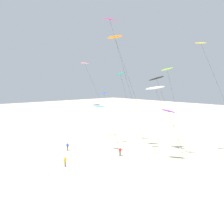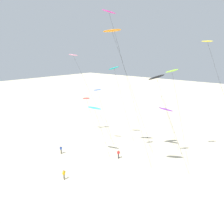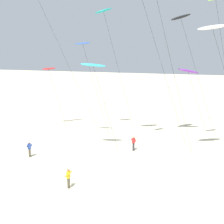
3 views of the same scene
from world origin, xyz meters
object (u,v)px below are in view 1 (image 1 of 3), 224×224
(kite_white, at_px, (155,88))
(kite_lime, at_px, (168,71))
(kite_orange, at_px, (115,38))
(kite_flyer_furthest, at_px, (65,162))
(kite_black, at_px, (157,79))
(kite_cyan, at_px, (98,106))
(kite_red, at_px, (97,105))
(kite_pink, at_px, (86,65))
(kite_magenta, at_px, (111,24))
(kite_flyer_nearest, at_px, (120,152))
(kite_flyer_middle, at_px, (68,147))
(kite_blue, at_px, (104,94))
(kite_purple, at_px, (168,111))
(kite_yellow, at_px, (203,48))
(kite_teal, at_px, (121,75))

(kite_white, relative_size, kite_lime, 0.82)
(kite_orange, xyz_separation_m, kite_flyer_furthest, (-0.93, -10.46, -21.10))
(kite_black, bearing_deg, kite_lime, -30.32)
(kite_cyan, bearing_deg, kite_red, 143.42)
(kite_pink, relative_size, kite_magenta, 0.76)
(kite_flyer_nearest, bearing_deg, kite_flyer_middle, -149.30)
(kite_blue, bearing_deg, kite_pink, -176.68)
(kite_cyan, distance_m, kite_lime, 14.25)
(kite_lime, bearing_deg, kite_flyer_middle, -151.44)
(kite_red, distance_m, kite_flyer_furthest, 21.19)
(kite_purple, bearing_deg, kite_white, -71.06)
(kite_orange, bearing_deg, kite_red, 156.42)
(kite_flyer_nearest, bearing_deg, kite_magenta, -80.09)
(kite_yellow, height_order, kite_teal, kite_yellow)
(kite_lime, relative_size, kite_flyer_middle, 9.90)
(kite_flyer_nearest, bearing_deg, kite_cyan, -150.98)
(kite_cyan, bearing_deg, kite_teal, 104.24)
(kite_black, relative_size, kite_pink, 0.82)
(kite_orange, height_order, kite_flyer_middle, kite_orange)
(kite_pink, bearing_deg, kite_yellow, 16.26)
(kite_yellow, bearing_deg, kite_teal, -170.43)
(kite_yellow, bearing_deg, kite_blue, -159.59)
(kite_orange, relative_size, kite_flyer_middle, 13.51)
(kite_blue, bearing_deg, kite_flyer_middle, -109.53)
(kite_flyer_middle, bearing_deg, kite_lime, 28.56)
(kite_purple, bearing_deg, kite_red, -170.11)
(kite_black, bearing_deg, kite_yellow, 20.82)
(kite_orange, xyz_separation_m, kite_blue, (-5.49, 1.98, -10.54))
(kite_teal, xyz_separation_m, kite_red, (-8.23, -0.30, -7.27))
(kite_blue, distance_m, kite_magenta, 14.92)
(kite_yellow, distance_m, kite_orange, 15.31)
(kite_cyan, bearing_deg, kite_flyer_nearest, 29.02)
(kite_white, bearing_deg, kite_yellow, 66.78)
(kite_orange, bearing_deg, kite_blue, 160.11)
(kite_black, height_order, kite_flyer_nearest, kite_black)
(kite_white, distance_m, kite_lime, 4.27)
(kite_cyan, relative_size, kite_yellow, 0.47)
(kite_magenta, xyz_separation_m, kite_flyer_furthest, (-2.81, -7.80, -22.68))
(kite_pink, relative_size, kite_flyer_furthest, 11.20)
(kite_white, xyz_separation_m, kite_red, (-21.53, 5.09, -4.59))
(kite_flyer_nearest, bearing_deg, kite_purple, 62.09)
(kite_white, bearing_deg, kite_flyer_furthest, -132.08)
(kite_lime, xyz_separation_m, kite_pink, (-20.62, -2.05, 2.16))
(kite_flyer_middle, bearing_deg, kite_teal, 71.71)
(kite_cyan, xyz_separation_m, kite_lime, (11.37, 5.75, 6.37))
(kite_black, xyz_separation_m, kite_flyer_furthest, (-6.10, -16.35, -13.75))
(kite_lime, relative_size, kite_red, 1.89)
(kite_purple, bearing_deg, kite_lime, -60.05)
(kite_white, distance_m, kite_blue, 14.55)
(kite_orange, xyz_separation_m, kite_red, (-12.63, 5.51, -13.57))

